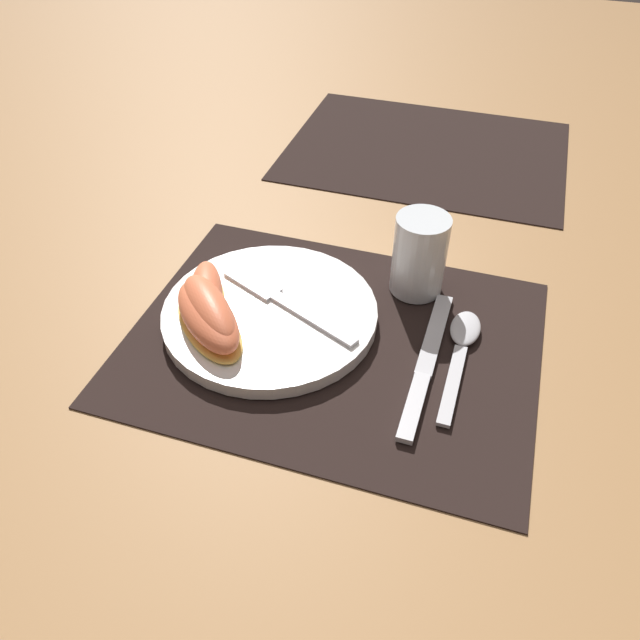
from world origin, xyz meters
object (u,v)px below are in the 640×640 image
object	(u,v)px
spoon	(462,342)
citrus_wedge_0	(206,298)
citrus_wedge_2	(208,318)
knife	(426,365)
juice_glass	(419,259)
fork	(280,299)
citrus_wedge_1	(209,312)
plate	(270,314)

from	to	relation	value
spoon	citrus_wedge_0	bearing A→B (deg)	-171.17
citrus_wedge_2	spoon	bearing A→B (deg)	15.58
knife	juice_glass	bearing A→B (deg)	106.02
spoon	knife	bearing A→B (deg)	-125.92
juice_glass	fork	bearing A→B (deg)	-147.61
knife	fork	xyz separation A→B (m)	(-0.18, 0.04, 0.02)
fork	citrus_wedge_1	world-z (taller)	citrus_wedge_1
plate	citrus_wedge_1	distance (m)	0.07
citrus_wedge_1	citrus_wedge_2	world-z (taller)	citrus_wedge_1
plate	juice_glass	xyz separation A→B (m)	(0.15, 0.11, 0.04)
juice_glass	citrus_wedge_0	distance (m)	0.25
spoon	citrus_wedge_1	xyz separation A→B (m)	(-0.27, -0.07, 0.03)
plate	citrus_wedge_0	xyz separation A→B (m)	(-0.07, -0.02, 0.02)
plate	fork	world-z (taller)	fork
knife	citrus_wedge_2	xyz separation A→B (m)	(-0.24, -0.03, 0.03)
plate	citrus_wedge_0	world-z (taller)	citrus_wedge_0
citrus_wedge_0	fork	bearing A→B (deg)	27.12
fork	spoon	bearing A→B (deg)	1.76
knife	spoon	xyz separation A→B (m)	(0.03, 0.04, 0.00)
spoon	citrus_wedge_2	bearing A→B (deg)	-164.42
knife	fork	world-z (taller)	fork
juice_glass	citrus_wedge_1	world-z (taller)	juice_glass
spoon	citrus_wedge_2	distance (m)	0.28
citrus_wedge_1	spoon	bearing A→B (deg)	14.12
juice_glass	citrus_wedge_0	size ratio (longest dim) A/B	0.73
citrus_wedge_0	spoon	bearing A→B (deg)	8.83
knife	citrus_wedge_0	xyz separation A→B (m)	(-0.25, -0.00, 0.03)
juice_glass	citrus_wedge_0	world-z (taller)	juice_glass
knife	citrus_wedge_1	size ratio (longest dim) A/B	1.85
knife	citrus_wedge_1	world-z (taller)	citrus_wedge_1
juice_glass	spoon	bearing A→B (deg)	-50.63
plate	spoon	size ratio (longest dim) A/B	1.43
juice_glass	citrus_wedge_1	bearing A→B (deg)	-142.90
spoon	citrus_wedge_1	distance (m)	0.28
spoon	fork	distance (m)	0.21
juice_glass	citrus_wedge_1	distance (m)	0.25
juice_glass	fork	xyz separation A→B (m)	(-0.14, -0.09, -0.03)
plate	juice_glass	size ratio (longest dim) A/B	2.48
plate	citrus_wedge_0	size ratio (longest dim) A/B	1.80
knife	fork	distance (m)	0.19
plate	juice_glass	distance (m)	0.19
fork	citrus_wedge_1	bearing A→B (deg)	-133.47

